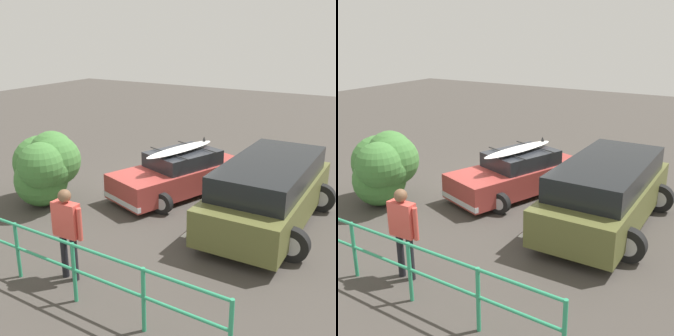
{
  "view_description": "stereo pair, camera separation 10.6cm",
  "coord_description": "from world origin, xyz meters",
  "views": [
    {
      "loc": [
        -5.97,
        9.92,
        4.58
      ],
      "look_at": [
        -0.37,
        0.5,
        0.95
      ],
      "focal_mm": 45.0,
      "sensor_mm": 36.0,
      "label": 1
    },
    {
      "loc": [
        -6.06,
        9.87,
        4.58
      ],
      "look_at": [
        -0.37,
        0.5,
        0.95
      ],
      "focal_mm": 45.0,
      "sensor_mm": 36.0,
      "label": 2
    }
  ],
  "objects": [
    {
      "name": "bush_near_left",
      "position": [
        2.31,
        2.39,
        1.1
      ],
      "size": [
        2.07,
        1.98,
        2.01
      ],
      "color": "brown",
      "rests_on": "ground"
    },
    {
      "name": "parking_stripe",
      "position": [
        -1.8,
        -0.1,
        0.0
      ],
      "size": [
        0.12,
        4.7,
        0.0
      ],
      "primitive_type": "cube",
      "rotation": [
        0.0,
        0.0,
        1.57
      ],
      "color": "silver",
      "rests_on": "ground"
    },
    {
      "name": "suv_car",
      "position": [
        -3.23,
        0.52,
        0.86
      ],
      "size": [
        2.71,
        5.07,
        1.64
      ],
      "color": "brown",
      "rests_on": "ground"
    },
    {
      "name": "sedan_car",
      "position": [
        -0.38,
        -0.13,
        0.6
      ],
      "size": [
        2.92,
        4.37,
        1.54
      ],
      "color": "#9E3833",
      "rests_on": "ground"
    },
    {
      "name": "ground_plane",
      "position": [
        0.0,
        0.0,
        -0.01
      ],
      "size": [
        44.0,
        44.0,
        0.02
      ],
      "primitive_type": "cube",
      "color": "#423D38",
      "rests_on": "ground"
    },
    {
      "name": "railing_fence",
      "position": [
        -0.61,
        5.29,
        0.75
      ],
      "size": [
        7.39,
        0.23,
        1.14
      ],
      "color": "#2D9366",
      "rests_on": "ground"
    },
    {
      "name": "person_bystander",
      "position": [
        -0.75,
        4.81,
        1.1
      ],
      "size": [
        0.71,
        0.24,
        1.83
      ],
      "color": "black",
      "rests_on": "ground"
    }
  ]
}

